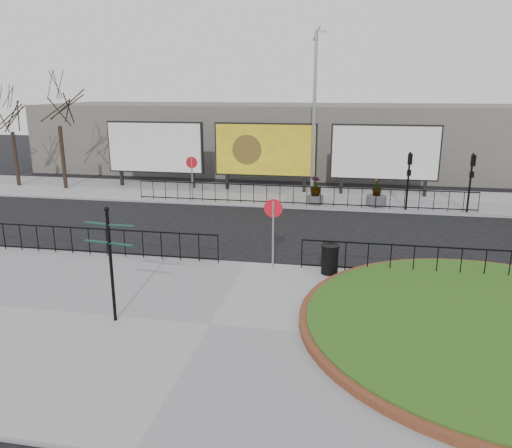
% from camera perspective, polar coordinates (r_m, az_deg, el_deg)
% --- Properties ---
extents(ground, '(90.00, 90.00, 0.00)m').
position_cam_1_polar(ground, '(18.19, -1.02, -4.73)').
color(ground, black).
rests_on(ground, ground).
extents(pavement_near, '(30.00, 10.00, 0.12)m').
position_cam_1_polar(pavement_near, '(13.70, -5.25, -11.54)').
color(pavement_near, gray).
rests_on(pavement_near, ground).
extents(pavement_far, '(44.00, 6.00, 0.12)m').
position_cam_1_polar(pavement_far, '(29.59, 3.60, 3.25)').
color(pavement_far, gray).
rests_on(pavement_far, ground).
extents(brick_edge, '(10.40, 10.40, 0.18)m').
position_cam_1_polar(brick_edge, '(14.67, 26.02, -10.59)').
color(brick_edge, brown).
rests_on(brick_edge, pavement_near).
extents(grass_lawn, '(10.00, 10.00, 0.22)m').
position_cam_1_polar(grass_lawn, '(14.66, 26.03, -10.52)').
color(grass_lawn, '#295115').
rests_on(grass_lawn, pavement_near).
extents(railing_near_left, '(10.00, 0.10, 1.10)m').
position_cam_1_polar(railing_near_left, '(19.75, -18.54, -1.87)').
color(railing_near_left, black).
rests_on(railing_near_left, pavement_near).
extents(railing_near_right, '(9.00, 0.10, 1.10)m').
position_cam_1_polar(railing_near_right, '(17.63, 20.01, -4.04)').
color(railing_near_right, black).
rests_on(railing_near_right, pavement_near).
extents(railing_far, '(18.00, 0.10, 1.10)m').
position_cam_1_polar(railing_far, '(26.74, 5.05, 3.25)').
color(railing_far, black).
rests_on(railing_far, pavement_far).
extents(speed_sign_far, '(0.64, 0.07, 2.47)m').
position_cam_1_polar(speed_sign_far, '(27.80, -7.34, 6.26)').
color(speed_sign_far, gray).
rests_on(speed_sign_far, pavement_far).
extents(speed_sign_near, '(0.64, 0.07, 2.47)m').
position_cam_1_polar(speed_sign_near, '(17.08, 1.98, 0.66)').
color(speed_sign_near, gray).
rests_on(speed_sign_near, pavement_near).
extents(billboard_left, '(6.20, 0.31, 4.10)m').
position_cam_1_polar(billboard_left, '(32.22, -11.45, 8.55)').
color(billboard_left, black).
rests_on(billboard_left, pavement_far).
extents(billboard_mid, '(6.20, 0.31, 4.10)m').
position_cam_1_polar(billboard_mid, '(30.33, 1.07, 8.44)').
color(billboard_mid, black).
rests_on(billboard_mid, pavement_far).
extents(billboard_right, '(6.20, 0.31, 4.10)m').
position_cam_1_polar(billboard_right, '(30.01, 14.50, 7.88)').
color(billboard_right, black).
rests_on(billboard_right, pavement_far).
extents(lamp_post, '(0.74, 0.18, 9.23)m').
position_cam_1_polar(lamp_post, '(27.84, 6.67, 12.32)').
color(lamp_post, gray).
rests_on(lamp_post, pavement_far).
extents(signal_pole_a, '(0.22, 0.26, 3.00)m').
position_cam_1_polar(signal_pole_a, '(26.58, 17.07, 5.70)').
color(signal_pole_a, black).
rests_on(signal_pole_a, pavement_far).
extents(signal_pole_b, '(0.22, 0.26, 3.00)m').
position_cam_1_polar(signal_pole_b, '(27.10, 23.40, 5.29)').
color(signal_pole_b, black).
rests_on(signal_pole_b, pavement_far).
extents(tree_left, '(2.00, 2.00, 7.00)m').
position_cam_1_polar(tree_left, '(33.28, -21.46, 9.78)').
color(tree_left, '#2D2119').
rests_on(tree_left, pavement_far).
extents(tree_mid, '(2.00, 2.00, 6.20)m').
position_cam_1_polar(tree_mid, '(35.51, -26.02, 8.93)').
color(tree_mid, '#2D2119').
rests_on(tree_mid, pavement_far).
extents(building_backdrop, '(40.00, 10.00, 5.00)m').
position_cam_1_polar(building_backdrop, '(39.07, 5.47, 9.77)').
color(building_backdrop, '#5F5953').
rests_on(building_backdrop, ground).
extents(fingerpost_sign, '(1.49, 0.43, 3.18)m').
position_cam_1_polar(fingerpost_sign, '(13.65, -16.33, -3.23)').
color(fingerpost_sign, black).
rests_on(fingerpost_sign, pavement_near).
extents(litter_bin, '(0.61, 0.61, 1.01)m').
position_cam_1_polar(litter_bin, '(17.09, 8.44, -3.99)').
color(litter_bin, black).
rests_on(litter_bin, pavement_near).
extents(planter_b, '(0.87, 0.87, 1.53)m').
position_cam_1_polar(planter_b, '(27.28, 6.82, 3.64)').
color(planter_b, '#4C4C4F').
rests_on(planter_b, pavement_far).
extents(planter_c, '(1.05, 1.05, 1.49)m').
position_cam_1_polar(planter_c, '(27.42, 13.60, 3.07)').
color(planter_c, '#4C4C4F').
rests_on(planter_c, pavement_far).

